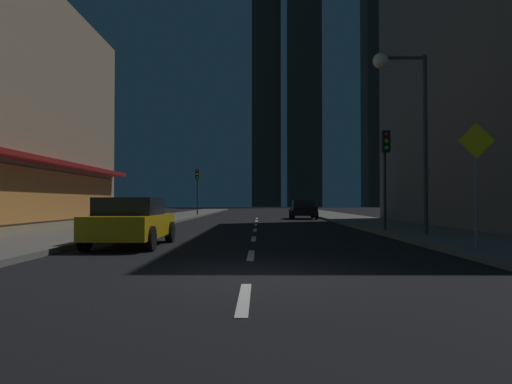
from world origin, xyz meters
TOP-DOWN VIEW (x-y plane):
  - ground_plane at (0.00, 32.00)m, footprint 78.00×136.00m
  - sidewalk_right at (7.00, 32.00)m, footprint 4.00×76.00m
  - sidewalk_left at (-7.00, 32.00)m, footprint 4.00×76.00m
  - lane_marking_center at (0.00, 13.60)m, footprint 0.16×33.40m
  - skyscraper_distant_tall at (1.98, 117.27)m, footprint 7.57×7.31m
  - skyscraper_distant_mid at (11.73, 113.15)m, footprint 8.56×6.52m
  - skyscraper_distant_short at (29.26, 110.68)m, footprint 5.02×8.65m
  - car_parked_near at (-3.60, 5.52)m, footprint 1.98×4.24m
  - car_parked_far at (3.60, 28.19)m, footprint 1.98×4.24m
  - fire_hydrant_far_left at (-5.90, 19.40)m, footprint 0.42×0.30m
  - traffic_light_near_right at (5.50, 11.31)m, footprint 0.32×0.48m
  - traffic_light_far_left at (-5.50, 34.60)m, footprint 0.32×0.48m
  - street_lamp_right at (5.38, 8.56)m, footprint 1.96×0.56m
  - pedestrian_crossing_sign at (5.60, 3.28)m, footprint 0.91×0.08m

SIDE VIEW (x-z plane):
  - ground_plane at x=0.00m, z-range -0.10..0.00m
  - lane_marking_center at x=0.00m, z-range 0.00..0.01m
  - sidewalk_right at x=7.00m, z-range 0.00..0.15m
  - sidewalk_left at x=-7.00m, z-range 0.00..0.15m
  - fire_hydrant_far_left at x=-5.90m, z-range 0.13..0.78m
  - car_parked_near at x=-3.60m, z-range 0.02..1.47m
  - car_parked_far at x=3.60m, z-range 0.02..1.47m
  - pedestrian_crossing_sign at x=5.60m, z-range 0.44..3.59m
  - traffic_light_near_right at x=5.50m, z-range 1.09..5.29m
  - traffic_light_far_left at x=-5.50m, z-range 1.09..5.29m
  - street_lamp_right at x=5.38m, z-range 1.78..8.36m
  - skyscraper_distant_mid at x=11.73m, z-range 0.00..62.80m
  - skyscraper_distant_short at x=29.26m, z-range 0.00..66.08m
  - skyscraper_distant_tall at x=1.98m, z-range 0.00..70.17m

